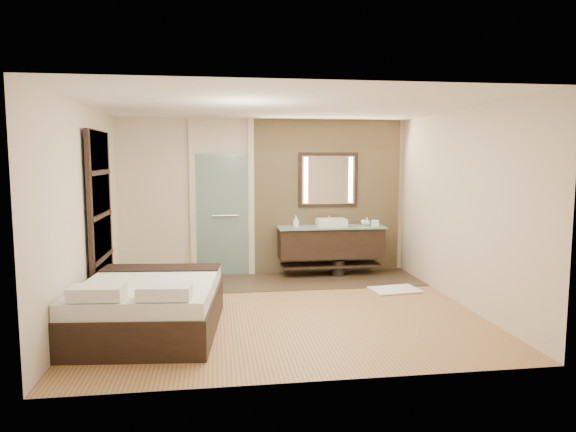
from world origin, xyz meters
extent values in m
plane|color=#8B5E3A|center=(0.00, 0.00, 0.00)|extent=(5.00, 5.00, 0.00)
cube|color=#3B2F20|center=(0.60, 1.60, 0.01)|extent=(3.80, 1.30, 0.01)
cube|color=tan|center=(1.10, 2.21, 1.35)|extent=(2.60, 0.08, 2.70)
cube|color=black|center=(1.10, 1.92, 0.57)|extent=(1.80, 0.50, 0.50)
cube|color=black|center=(1.10, 1.92, 0.18)|extent=(1.71, 0.45, 0.04)
cube|color=#88D0BF|center=(1.10, 1.90, 0.85)|extent=(1.85, 0.55, 0.03)
cube|color=white|center=(1.10, 1.90, 0.93)|extent=(0.50, 0.38, 0.13)
cylinder|color=silver|center=(1.10, 2.09, 0.95)|extent=(0.03, 0.03, 0.18)
cylinder|color=silver|center=(1.10, 2.05, 1.03)|extent=(0.02, 0.10, 0.02)
cube|color=black|center=(1.10, 2.16, 1.65)|extent=(1.06, 0.03, 0.96)
cube|color=white|center=(1.10, 2.15, 1.65)|extent=(0.94, 0.01, 0.84)
cube|color=#FFE3BF|center=(0.70, 2.14, 1.65)|extent=(0.07, 0.01, 0.80)
cube|color=#FFE3BF|center=(1.50, 2.14, 1.65)|extent=(0.07, 0.01, 0.80)
cube|color=#A2CDC4|center=(-0.75, 2.20, 1.05)|extent=(0.90, 0.05, 2.10)
cylinder|color=silver|center=(-0.70, 2.15, 1.05)|extent=(0.45, 0.03, 0.03)
cube|color=beige|center=(-1.25, 2.21, 1.35)|extent=(0.10, 0.08, 2.70)
cube|color=beige|center=(-0.25, 2.21, 1.35)|extent=(0.10, 0.08, 2.70)
cube|color=black|center=(-2.43, 0.60, 1.20)|extent=(0.06, 1.20, 2.40)
cube|color=#EBE4C5|center=(-2.41, 0.60, 0.37)|extent=(0.02, 1.06, 0.52)
cube|color=#EBE4C5|center=(-2.41, 0.60, 0.96)|extent=(0.02, 1.06, 0.52)
cube|color=#EBE4C5|center=(-2.41, 0.60, 1.54)|extent=(0.02, 1.06, 0.52)
cube|color=#EBE4C5|center=(-2.41, 0.60, 2.13)|extent=(0.02, 1.06, 0.52)
cube|color=black|center=(-1.65, -0.64, 0.21)|extent=(1.73, 2.08, 0.43)
cube|color=silver|center=(-1.65, -0.64, 0.51)|extent=(1.68, 2.03, 0.17)
cube|color=black|center=(-1.58, 0.08, 0.60)|extent=(1.54, 0.58, 0.04)
cube|color=silver|center=(-2.06, -1.38, 0.68)|extent=(0.56, 0.34, 0.14)
cube|color=silver|center=(-1.39, -1.45, 0.68)|extent=(0.56, 0.34, 0.14)
cube|color=white|center=(1.85, 0.75, 0.02)|extent=(0.78, 0.59, 0.02)
cylinder|color=black|center=(1.22, 1.85, 0.14)|extent=(0.30, 0.30, 0.28)
cube|color=white|center=(1.86, 1.82, 0.92)|extent=(0.14, 0.14, 0.10)
imported|color=white|center=(0.47, 1.82, 0.97)|extent=(0.10, 0.10, 0.20)
imported|color=#B2B2B2|center=(0.49, 1.90, 0.95)|extent=(0.10, 0.10, 0.17)
imported|color=silver|center=(1.74, 1.91, 0.94)|extent=(0.13, 0.13, 0.14)
imported|color=white|center=(1.72, 2.00, 0.91)|extent=(0.12, 0.12, 0.09)
camera|label=1|loc=(-0.86, -6.66, 2.03)|focal=32.00mm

